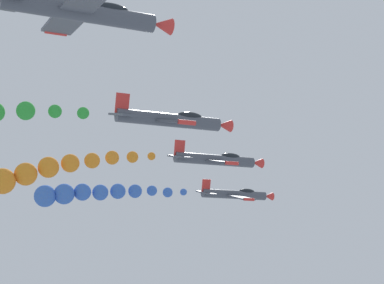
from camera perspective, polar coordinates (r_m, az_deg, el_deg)
name	(u,v)px	position (r m, az deg, el deg)	size (l,w,h in m)	color
airplane_lead	(236,194)	(83.38, 3.86, -4.64)	(9.43, 10.35, 2.99)	#474C56
smoke_trail_lead	(85,193)	(76.32, -9.44, -4.50)	(2.76, 18.63, 3.06)	blue
airplane_left_inner	(216,160)	(67.50, 2.16, -1.58)	(9.44, 10.35, 2.96)	#474C56
airplane_right_inner	(171,120)	(52.86, -1.86, 1.96)	(9.40, 10.35, 3.08)	#474C56
airplane_left_outer	(84,12)	(38.68, -9.55, 11.24)	(9.56, 10.35, 2.43)	#474C56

